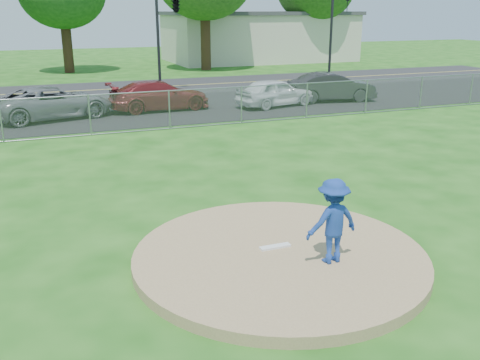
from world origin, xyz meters
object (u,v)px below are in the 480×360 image
object	(u,v)px
commercial_building	(259,36)
parked_car_darkred	(159,95)
pitcher	(333,221)
parked_car_gray	(53,103)
parked_car_charcoal	(332,87)
traffic_signal_center	(174,7)
traffic_signal_right	(335,28)
parked_car_pearl	(275,92)

from	to	relation	value
commercial_building	parked_car_darkred	size ratio (longest dim) A/B	3.54
commercial_building	parked_car_darkred	bearing A→B (deg)	-123.47
pitcher	parked_car_gray	size ratio (longest dim) A/B	0.31
commercial_building	parked_car_gray	size ratio (longest dim) A/B	3.33
commercial_building	parked_car_charcoal	size ratio (longest dim) A/B	3.78
traffic_signal_center	parked_car_charcoal	distance (m)	9.89
traffic_signal_center	parked_car_darkred	distance (m)	7.39
parked_car_gray	parked_car_darkred	xyz separation A→B (m)	(4.67, 0.33, -0.01)
traffic_signal_right	parked_car_darkred	xyz separation A→B (m)	(-12.64, -5.79, -2.68)
traffic_signal_center	parked_car_darkred	size ratio (longest dim) A/B	1.21
parked_car_gray	parked_car_charcoal	world-z (taller)	parked_car_charcoal
parked_car_darkred	parked_car_pearl	distance (m)	5.51
traffic_signal_center	traffic_signal_right	distance (m)	10.34
pitcher	commercial_building	bearing A→B (deg)	-115.35
traffic_signal_right	parked_car_gray	bearing A→B (deg)	-160.51
parked_car_pearl	traffic_signal_center	bearing A→B (deg)	11.57
pitcher	parked_car_gray	bearing A→B (deg)	-80.95
traffic_signal_right	parked_car_darkred	world-z (taller)	traffic_signal_right
commercial_building	parked_car_charcoal	world-z (taller)	commercial_building
traffic_signal_right	parked_car_charcoal	size ratio (longest dim) A/B	1.29
parked_car_gray	parked_car_darkred	distance (m)	4.68
traffic_signal_right	parked_car_pearl	xyz separation A→B (m)	(-7.22, -6.81, -2.68)
parked_car_darkred	traffic_signal_center	bearing A→B (deg)	-24.97
commercial_building	traffic_signal_right	distance (m)	16.14
traffic_signal_right	parked_car_charcoal	bearing A→B (deg)	-121.02
traffic_signal_right	parked_car_darkred	bearing A→B (deg)	-155.39
traffic_signal_center	parked_car_darkred	bearing A→B (deg)	-112.29
parked_car_darkred	parked_car_charcoal	xyz separation A→B (m)	(8.74, -0.70, 0.04)
traffic_signal_right	parked_car_pearl	bearing A→B (deg)	-136.69
parked_car_gray	parked_car_charcoal	distance (m)	13.41
commercial_building	parked_car_charcoal	bearing A→B (deg)	-104.14
traffic_signal_center	parked_car_gray	size ratio (longest dim) A/B	1.14
pitcher	parked_car_pearl	size ratio (longest dim) A/B	0.39
parked_car_gray	parked_car_pearl	size ratio (longest dim) A/B	1.26
parked_car_pearl	pitcher	bearing A→B (deg)	145.72
parked_car_pearl	parked_car_charcoal	world-z (taller)	parked_car_charcoal
commercial_building	parked_car_darkred	world-z (taller)	commercial_building
parked_car_pearl	parked_car_gray	bearing A→B (deg)	73.60
traffic_signal_center	parked_car_charcoal	world-z (taller)	traffic_signal_center
parked_car_darkred	commercial_building	bearing A→B (deg)	-36.15
traffic_signal_center	pitcher	size ratio (longest dim) A/B	3.67
commercial_building	parked_car_pearl	distance (m)	24.56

